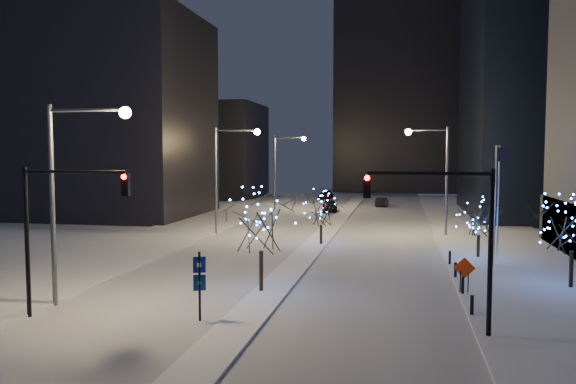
% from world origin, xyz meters
% --- Properties ---
extents(ground, '(160.00, 160.00, 0.00)m').
position_xyz_m(ground, '(0.00, 0.00, 0.00)').
color(ground, white).
rests_on(ground, ground).
extents(road, '(20.00, 130.00, 0.02)m').
position_xyz_m(road, '(0.00, 35.00, 0.01)').
color(road, silver).
rests_on(road, ground).
extents(median, '(2.00, 80.00, 0.15)m').
position_xyz_m(median, '(0.00, 30.00, 0.07)').
color(median, silver).
rests_on(median, ground).
extents(east_sidewalk, '(10.00, 90.00, 0.15)m').
position_xyz_m(east_sidewalk, '(15.00, 20.00, 0.07)').
color(east_sidewalk, silver).
rests_on(east_sidewalk, ground).
extents(west_sidewalk, '(8.00, 90.00, 0.15)m').
position_xyz_m(west_sidewalk, '(-14.00, 20.00, 0.07)').
color(west_sidewalk, silver).
rests_on(west_sidewalk, ground).
extents(filler_west_near, '(22.00, 18.00, 24.00)m').
position_xyz_m(filler_west_near, '(-28.00, 40.00, 12.00)').
color(filler_west_near, black).
rests_on(filler_west_near, ground).
extents(filler_west_far, '(18.00, 16.00, 16.00)m').
position_xyz_m(filler_west_far, '(-26.00, 70.00, 8.00)').
color(filler_west_far, black).
rests_on(filler_west_far, ground).
extents(horizon_block, '(24.00, 14.00, 42.00)m').
position_xyz_m(horizon_block, '(6.00, 92.00, 21.00)').
color(horizon_block, black).
rests_on(horizon_block, ground).
extents(street_lamp_w_near, '(4.40, 0.56, 10.00)m').
position_xyz_m(street_lamp_w_near, '(-8.94, 2.00, 6.50)').
color(street_lamp_w_near, '#595E66').
rests_on(street_lamp_w_near, ground).
extents(street_lamp_w_mid, '(4.40, 0.56, 10.00)m').
position_xyz_m(street_lamp_w_mid, '(-8.94, 27.00, 6.50)').
color(street_lamp_w_mid, '#595E66').
rests_on(street_lamp_w_mid, ground).
extents(street_lamp_w_far, '(4.40, 0.56, 10.00)m').
position_xyz_m(street_lamp_w_far, '(-8.94, 52.00, 6.50)').
color(street_lamp_w_far, '#595E66').
rests_on(street_lamp_w_far, ground).
extents(street_lamp_east, '(3.90, 0.56, 10.00)m').
position_xyz_m(street_lamp_east, '(10.08, 30.00, 6.45)').
color(street_lamp_east, '#595E66').
rests_on(street_lamp_east, ground).
extents(traffic_signal_west, '(5.26, 0.43, 7.00)m').
position_xyz_m(traffic_signal_west, '(-8.44, -0.00, 4.76)').
color(traffic_signal_west, black).
rests_on(traffic_signal_west, ground).
extents(traffic_signal_east, '(5.26, 0.43, 7.00)m').
position_xyz_m(traffic_signal_east, '(8.94, 1.00, 4.76)').
color(traffic_signal_east, black).
rests_on(traffic_signal_east, ground).
extents(flagpoles, '(1.35, 2.60, 8.00)m').
position_xyz_m(flagpoles, '(13.37, 17.25, 4.80)').
color(flagpoles, silver).
rests_on(flagpoles, east_sidewalk).
extents(bollards, '(0.16, 12.16, 0.90)m').
position_xyz_m(bollards, '(10.20, 10.00, 0.60)').
color(bollards, black).
rests_on(bollards, east_sidewalk).
extents(car_near, '(2.44, 4.94, 1.62)m').
position_xyz_m(car_near, '(-2.04, 49.00, 0.81)').
color(car_near, black).
rests_on(car_near, ground).
extents(car_mid, '(1.82, 4.07, 1.30)m').
position_xyz_m(car_mid, '(4.30, 58.12, 0.65)').
color(car_mid, black).
rests_on(car_mid, ground).
extents(car_far, '(2.22, 4.81, 1.36)m').
position_xyz_m(car_far, '(-5.26, 69.52, 0.68)').
color(car_far, black).
rests_on(car_far, ground).
extents(holiday_tree_median_near, '(4.30, 4.30, 5.50)m').
position_xyz_m(holiday_tree_median_near, '(-0.50, 6.47, 3.84)').
color(holiday_tree_median_near, black).
rests_on(holiday_tree_median_near, median).
extents(holiday_tree_median_far, '(3.72, 3.72, 4.32)m').
position_xyz_m(holiday_tree_median_far, '(0.50, 22.76, 2.96)').
color(holiday_tree_median_far, black).
rests_on(holiday_tree_median_far, median).
extents(holiday_tree_plaza_near, '(4.85, 4.85, 5.12)m').
position_xyz_m(holiday_tree_plaza_near, '(16.30, 10.69, 3.58)').
color(holiday_tree_plaza_near, black).
rests_on(holiday_tree_plaza_near, east_sidewalk).
extents(holiday_tree_plaza_far, '(3.83, 3.83, 4.27)m').
position_xyz_m(holiday_tree_plaza_far, '(12.45, 19.23, 2.95)').
color(holiday_tree_plaza_far, black).
rests_on(holiday_tree_plaza_far, east_sidewalk).
extents(wayfinding_sign, '(0.55, 0.28, 3.19)m').
position_xyz_m(wayfinding_sign, '(-2.00, 1.00, 1.96)').
color(wayfinding_sign, black).
rests_on(wayfinding_sign, ground).
extents(construction_sign, '(1.16, 0.09, 1.91)m').
position_xyz_m(construction_sign, '(10.30, 8.23, 1.30)').
color(construction_sign, black).
rests_on(construction_sign, east_sidewalk).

